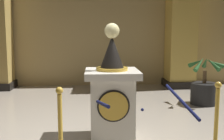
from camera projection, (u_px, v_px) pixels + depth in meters
ground_plane at (89, 138)px, 4.11m from camera, size 10.20×10.20×0.00m
back_wall at (91, 16)px, 8.12m from camera, size 10.20×0.16×4.17m
pedestal_clock at (112, 95)px, 4.03m from camera, size 0.78×0.78×1.71m
stanchion_far at (216, 135)px, 3.30m from camera, size 0.24×0.24×1.00m
velvet_rope at (142, 102)px, 3.09m from camera, size 1.05×1.02×0.22m
column_right at (181, 18)px, 7.82m from camera, size 0.90×0.90×4.00m
potted_palm_right at (204, 90)px, 6.04m from camera, size 0.77×0.78×1.10m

